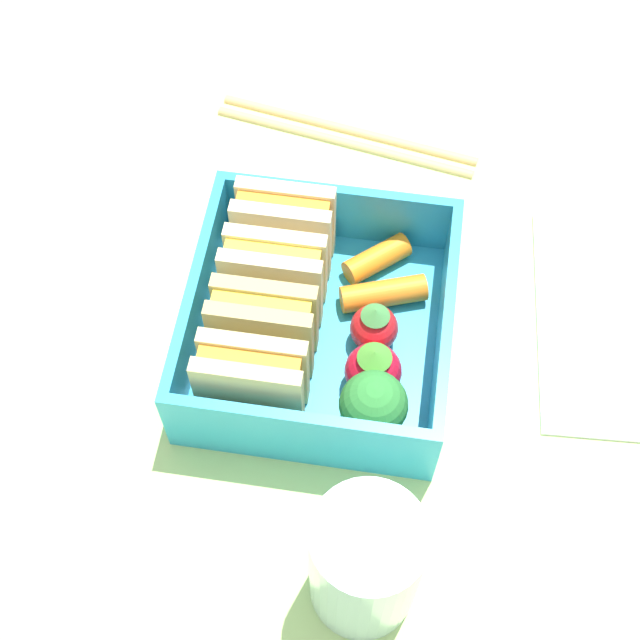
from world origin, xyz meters
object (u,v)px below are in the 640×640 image
sandwich_center_right (284,229)px  chopstick_pair (346,133)px  sandwich_center_left (264,327)px  broccoli_floret (373,405)px  sandwich_left (252,381)px  drinking_glass (365,563)px  sandwich_center (274,276)px  strawberry_far_left (375,323)px  strawberry_left (373,370)px  carrot_stick_far_left (377,259)px  carrot_stick_left (383,293)px  folded_napkin (633,324)px

sandwich_center_right → chopstick_pair: size_ratio=0.32×
sandwich_center_left → broccoli_floret: sandwich_center_left is taller
sandwich_left → drinking_glass: 11.27cm
sandwich_left → sandwich_center: size_ratio=1.00×
sandwich_center → strawberry_far_left: bearing=-103.1°
sandwich_center_right → strawberry_left: size_ratio=1.53×
strawberry_left → chopstick_pair: strawberry_left is taller
drinking_glass → strawberry_far_left: bearing=4.6°
broccoli_floret → strawberry_far_left: 5.71cm
sandwich_center → drinking_glass: (-15.45, -7.09, 0.39)cm
carrot_stick_far_left → chopstick_pair: 11.68cm
broccoli_floret → carrot_stick_left: broccoli_floret is taller
sandwich_center_left → sandwich_center: same height
sandwich_center_left → carrot_stick_left: sandwich_center_left is taller
sandwich_center → chopstick_pair: bearing=-8.6°
carrot_stick_left → drinking_glass: size_ratio=0.57×
carrot_stick_far_left → folded_napkin: 15.78cm
drinking_glass → folded_napkin: 23.04cm
drinking_glass → strawberry_left: bearing=4.5°
strawberry_left → carrot_stick_far_left: strawberry_left is taller
broccoli_floret → drinking_glass: bearing=-176.0°
sandwich_left → carrot_stick_far_left: bearing=-28.5°
broccoli_floret → carrot_stick_left: size_ratio=0.88×
carrot_stick_far_left → carrot_stick_left: bearing=-164.4°
sandwich_center_right → carrot_stick_left: bearing=-110.1°
strawberry_far_left → chopstick_pair: (15.95, 3.75, -2.34)cm
sandwich_center → carrot_stick_far_left: sandwich_center is taller
sandwich_left → carrot_stick_left: sandwich_left is taller
sandwich_center_right → strawberry_far_left: bearing=-128.5°
strawberry_left → strawberry_far_left: bearing=5.0°
broccoli_floret → carrot_stick_far_left: broccoli_floret is taller
broccoli_floret → carrot_stick_left: 8.24cm
broccoli_floret → carrot_stick_left: (8.05, 0.29, -1.70)cm
carrot_stick_left → chopstick_pair: carrot_stick_left is taller
carrot_stick_far_left → chopstick_pair: size_ratio=0.23×
carrot_stick_left → carrot_stick_far_left: same height
strawberry_left → folded_napkin: 16.64cm
carrot_stick_left → sandwich_center: bearing=99.8°
sandwich_left → folded_napkin: bearing=-67.0°
sandwich_center → strawberry_left: (-4.50, -6.23, -1.13)cm
drinking_glass → carrot_stick_left: bearing=3.0°
sandwich_center_left → sandwich_center: size_ratio=1.00×
carrot_stick_left → sandwich_center_right: bearing=69.9°
sandwich_center_right → strawberry_left: bearing=-141.5°
sandwich_left → strawberry_far_left: size_ratio=1.72×
sandwich_center → carrot_stick_far_left: (3.49, -5.54, -2.07)cm
sandwich_left → strawberry_left: 6.70cm
sandwich_center_right → drinking_glass: (-18.79, -7.09, 0.39)cm
sandwich_center_right → sandwich_center_left: bearing=180.0°
chopstick_pair → strawberry_far_left: bearing=-166.8°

